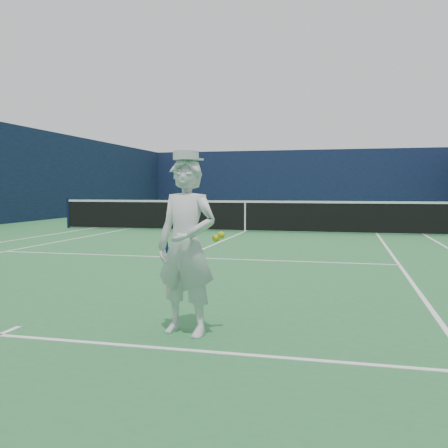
% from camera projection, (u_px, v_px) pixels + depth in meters
% --- Properties ---
extents(ground, '(80.00, 80.00, 0.00)m').
position_uv_depth(ground, '(245.00, 231.00, 16.20)').
color(ground, '#2A6E39').
rests_on(ground, ground).
extents(court_markings, '(11.03, 23.83, 0.01)m').
position_uv_depth(court_markings, '(245.00, 231.00, 16.20)').
color(court_markings, white).
rests_on(court_markings, ground).
extents(windscreen_fence, '(20.12, 36.12, 4.00)m').
position_uv_depth(windscreen_fence, '(245.00, 170.00, 16.06)').
color(windscreen_fence, '#0D1632').
rests_on(windscreen_fence, ground).
extents(tennis_net, '(12.88, 0.09, 1.07)m').
position_uv_depth(tennis_net, '(245.00, 214.00, 16.16)').
color(tennis_net, '#141E4C').
rests_on(tennis_net, ground).
extents(tennis_player, '(0.74, 0.60, 1.72)m').
position_uv_depth(tennis_player, '(186.00, 246.00, 4.68)').
color(tennis_player, white).
rests_on(tennis_player, ground).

